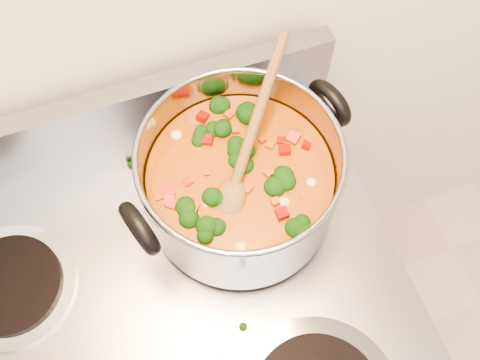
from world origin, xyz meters
name	(u,v)px	position (x,y,z in m)	size (l,w,h in m)	color
stockpot	(240,181)	(0.20, 1.31, 1.01)	(0.34, 0.27, 0.16)	gray
wooden_spoon	(244,158)	(0.21, 1.32, 1.05)	(0.19, 0.23, 0.11)	brown
cooktop_crumbs	(295,260)	(0.24, 1.20, 0.92)	(0.35, 0.24, 0.01)	black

